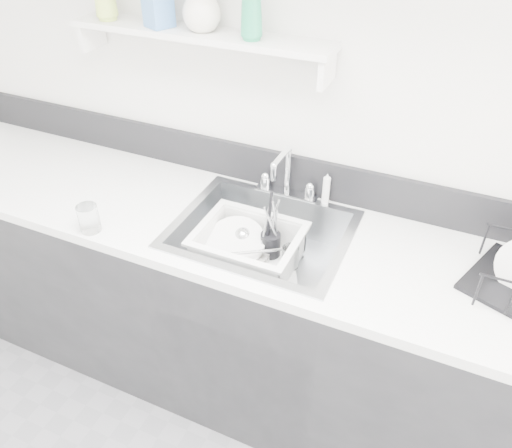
% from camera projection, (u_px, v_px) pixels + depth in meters
% --- Properties ---
extents(room_shell, '(3.50, 3.00, 2.60)m').
position_uv_depth(room_shell, '(60.00, 127.00, 0.79)').
color(room_shell, silver).
rests_on(room_shell, ground).
extents(counter_run, '(3.20, 0.62, 0.92)m').
position_uv_depth(counter_run, '(261.00, 316.00, 2.11)').
color(counter_run, black).
rests_on(counter_run, ground).
extents(backsplash, '(3.20, 0.02, 0.16)m').
position_uv_depth(backsplash, '(291.00, 173.00, 2.00)').
color(backsplash, black).
rests_on(backsplash, counter_run).
extents(sink, '(0.64, 0.52, 0.20)m').
position_uv_depth(sink, '(261.00, 249.00, 1.88)').
color(sink, silver).
rests_on(sink, counter_run).
extents(faucet, '(0.26, 0.18, 0.23)m').
position_uv_depth(faucet, '(287.00, 183.00, 1.97)').
color(faucet, silver).
rests_on(faucet, counter_run).
extents(side_sprayer, '(0.03, 0.03, 0.14)m').
position_uv_depth(side_sprayer, '(326.00, 189.00, 1.92)').
color(side_sprayer, white).
rests_on(side_sprayer, counter_run).
extents(wall_shelf, '(1.00, 0.16, 0.12)m').
position_uv_depth(wall_shelf, '(198.00, 36.00, 1.76)').
color(wall_shelf, silver).
rests_on(wall_shelf, room_shell).
extents(wash_tub, '(0.48, 0.44, 0.15)m').
position_uv_depth(wash_tub, '(249.00, 248.00, 1.89)').
color(wash_tub, white).
rests_on(wash_tub, sink).
extents(plate_stack, '(0.28, 0.27, 0.11)m').
position_uv_depth(plate_stack, '(238.00, 249.00, 1.94)').
color(plate_stack, white).
rests_on(plate_stack, wash_tub).
extents(utensil_cup, '(0.08, 0.08, 0.26)m').
position_uv_depth(utensil_cup, '(270.00, 242.00, 1.92)').
color(utensil_cup, black).
rests_on(utensil_cup, wash_tub).
extents(ladle, '(0.28, 0.27, 0.08)m').
position_uv_depth(ladle, '(250.00, 251.00, 1.91)').
color(ladle, silver).
rests_on(ladle, wash_tub).
extents(tumbler_in_tub, '(0.07, 0.07, 0.09)m').
position_uv_depth(tumbler_in_tub, '(290.00, 257.00, 1.87)').
color(tumbler_in_tub, white).
rests_on(tumbler_in_tub, wash_tub).
extents(tumbler_counter, '(0.10, 0.10, 0.10)m').
position_uv_depth(tumbler_counter, '(89.00, 218.00, 1.80)').
color(tumbler_counter, white).
rests_on(tumbler_counter, counter_run).
extents(bowl_small, '(0.14, 0.14, 0.03)m').
position_uv_depth(bowl_small, '(268.00, 276.00, 1.83)').
color(bowl_small, white).
rests_on(bowl_small, wash_tub).
extents(soap_bottle_c, '(0.14, 0.14, 0.17)m').
position_uv_depth(soap_bottle_c, '(201.00, 5.00, 1.69)').
color(soap_bottle_c, silver).
rests_on(soap_bottle_c, wall_shelf).
extents(soap_bottle_d, '(0.09, 0.09, 0.19)m').
position_uv_depth(soap_bottle_d, '(251.00, 10.00, 1.60)').
color(soap_bottle_d, '#1E8B5B').
rests_on(soap_bottle_d, wall_shelf).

